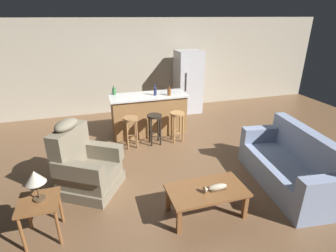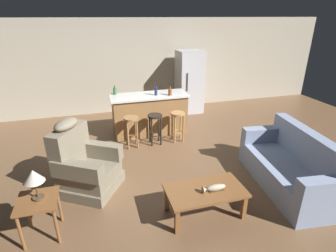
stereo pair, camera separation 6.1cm
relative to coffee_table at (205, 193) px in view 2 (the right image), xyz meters
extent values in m
plane|color=brown|center=(-0.13, 1.67, -0.36)|extent=(12.00, 12.00, 0.00)
cube|color=#A89E89|center=(-0.13, 4.79, 0.94)|extent=(12.00, 0.05, 2.60)
cube|color=brown|center=(0.00, 0.00, 0.04)|extent=(1.10, 0.60, 0.04)
cube|color=brown|center=(-0.49, -0.24, -0.17)|extent=(0.06, 0.06, 0.38)
cube|color=brown|center=(0.49, -0.24, -0.17)|extent=(0.06, 0.06, 0.38)
cube|color=brown|center=(-0.49, 0.24, -0.17)|extent=(0.06, 0.06, 0.38)
cube|color=brown|center=(0.49, 0.24, -0.17)|extent=(0.06, 0.06, 0.38)
cube|color=#4C3823|center=(0.13, -0.06, 0.06)|extent=(0.22, 0.07, 0.01)
ellipsoid|color=tan|center=(0.13, -0.06, 0.10)|extent=(0.28, 0.09, 0.09)
cone|color=tan|center=(-0.04, -0.06, 0.10)|extent=(0.06, 0.10, 0.10)
cube|color=#8493B2|center=(1.58, 0.25, -0.26)|extent=(1.07, 1.99, 0.20)
cube|color=#8493B2|center=(1.58, 0.25, -0.05)|extent=(1.07, 1.99, 0.22)
cube|color=#8493B2|center=(1.90, 0.21, 0.32)|extent=(0.43, 1.91, 0.52)
cube|color=#8493B2|center=(1.48, -0.59, 0.20)|extent=(0.86, 0.30, 0.28)
cube|color=#8493B2|center=(1.68, 1.09, 0.20)|extent=(0.86, 0.30, 0.28)
cube|color=#756B56|center=(-1.56, 1.07, -0.27)|extent=(1.16, 1.16, 0.18)
cube|color=#756B56|center=(-1.56, 1.07, -0.06)|extent=(1.08, 1.06, 0.24)
cube|color=#756B56|center=(-1.81, 1.23, 0.38)|extent=(0.60, 0.77, 0.64)
ellipsoid|color=#756B56|center=(-1.81, 1.23, 0.76)|extent=(0.47, 0.53, 0.16)
cube|color=#756B56|center=(-1.37, 1.34, 0.19)|extent=(0.77, 0.57, 0.26)
cube|color=#756B56|center=(-1.71, 0.78, 0.19)|extent=(0.77, 0.57, 0.26)
cube|color=brown|center=(-2.16, 0.21, 0.18)|extent=(0.48, 0.48, 0.04)
cylinder|color=brown|center=(-2.36, 0.01, -0.10)|extent=(0.04, 0.04, 0.52)
cylinder|color=brown|center=(-1.96, 0.01, -0.10)|extent=(0.04, 0.04, 0.52)
cylinder|color=brown|center=(-2.36, 0.41, -0.10)|extent=(0.04, 0.04, 0.52)
cylinder|color=brown|center=(-1.96, 0.41, -0.10)|extent=(0.04, 0.04, 0.52)
cylinder|color=#4C3823|center=(-2.15, 0.23, 0.21)|extent=(0.14, 0.14, 0.03)
cylinder|color=#4C3823|center=(-2.15, 0.23, 0.34)|extent=(0.02, 0.02, 0.22)
cone|color=#BCB29E|center=(-2.15, 0.23, 0.53)|extent=(0.24, 0.24, 0.16)
cube|color=olive|center=(-0.13, 3.02, 0.09)|extent=(1.71, 0.63, 0.91)
cube|color=silver|center=(-0.13, 3.02, 0.57)|extent=(1.80, 0.70, 0.04)
cylinder|color=olive|center=(-0.66, 2.39, 0.30)|extent=(0.32, 0.32, 0.04)
torus|color=olive|center=(-0.66, 2.39, -0.14)|extent=(0.23, 0.23, 0.02)
cylinder|color=olive|center=(-0.76, 2.29, -0.04)|extent=(0.04, 0.04, 0.64)
cylinder|color=olive|center=(-0.56, 2.29, -0.04)|extent=(0.04, 0.04, 0.64)
cylinder|color=olive|center=(-0.76, 2.49, -0.04)|extent=(0.04, 0.04, 0.64)
cylinder|color=olive|center=(-0.56, 2.49, -0.04)|extent=(0.04, 0.04, 0.64)
cylinder|color=black|center=(-0.14, 2.39, 0.30)|extent=(0.32, 0.32, 0.04)
torus|color=black|center=(-0.14, 2.39, -0.14)|extent=(0.23, 0.23, 0.02)
cylinder|color=black|center=(-0.24, 2.29, -0.04)|extent=(0.04, 0.04, 0.64)
cylinder|color=black|center=(-0.04, 2.29, -0.04)|extent=(0.04, 0.04, 0.64)
cylinder|color=black|center=(-0.24, 2.49, -0.04)|extent=(0.04, 0.04, 0.64)
cylinder|color=black|center=(-0.04, 2.49, -0.04)|extent=(0.04, 0.04, 0.64)
cylinder|color=#A87A47|center=(0.37, 2.39, 0.30)|extent=(0.32, 0.32, 0.04)
torus|color=#A87A47|center=(0.37, 2.39, -0.14)|extent=(0.23, 0.23, 0.02)
cylinder|color=#A87A47|center=(0.27, 2.29, -0.04)|extent=(0.04, 0.04, 0.64)
cylinder|color=#A87A47|center=(0.47, 2.29, -0.04)|extent=(0.04, 0.04, 0.64)
cylinder|color=#A87A47|center=(0.27, 2.49, -0.04)|extent=(0.04, 0.04, 0.64)
cylinder|color=#A87A47|center=(0.47, 2.49, -0.04)|extent=(0.04, 0.04, 0.64)
cube|color=#B7B7BC|center=(1.32, 4.22, 0.52)|extent=(0.70, 0.66, 1.76)
cylinder|color=#333338|center=(1.13, 3.87, 0.60)|extent=(0.02, 0.02, 0.50)
cylinder|color=#2D6B38|center=(-0.88, 3.28, 0.66)|extent=(0.08, 0.08, 0.15)
cylinder|color=#2D6B38|center=(-0.88, 3.28, 0.76)|extent=(0.03, 0.03, 0.06)
cylinder|color=#23284C|center=(0.02, 2.94, 0.68)|extent=(0.07, 0.07, 0.19)
cylinder|color=#23284C|center=(0.02, 2.94, 0.81)|extent=(0.03, 0.03, 0.08)
cylinder|color=brown|center=(0.32, 2.84, 0.66)|extent=(0.08, 0.08, 0.15)
cylinder|color=brown|center=(0.32, 2.84, 0.77)|extent=(0.03, 0.03, 0.07)
camera|label=1|loc=(-1.39, -2.73, 2.29)|focal=28.00mm
camera|label=2|loc=(-1.34, -2.74, 2.29)|focal=28.00mm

